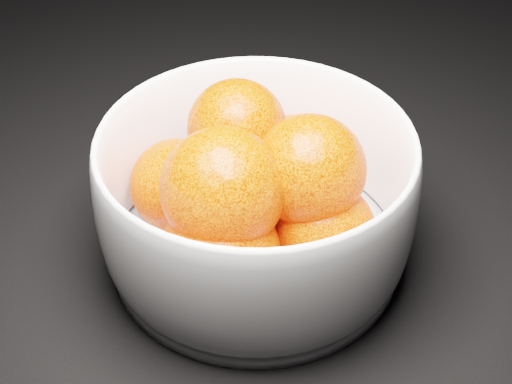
{
  "coord_description": "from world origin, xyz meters",
  "views": [
    {
      "loc": [
        -0.22,
        -0.45,
        0.38
      ],
      "look_at": [
        -0.25,
        -0.07,
        0.06
      ],
      "focal_mm": 50.0,
      "sensor_mm": 36.0,
      "label": 1
    }
  ],
  "objects": [
    {
      "name": "bowl",
      "position": [
        -0.25,
        -0.07,
        0.05
      ],
      "size": [
        0.22,
        0.22,
        0.11
      ],
      "rotation": [
        0.0,
        0.0,
        0.08
      ],
      "color": "white",
      "rests_on": "ground"
    },
    {
      "name": "orange_pile",
      "position": [
        -0.25,
        -0.08,
        0.07
      ],
      "size": [
        0.18,
        0.18,
        0.12
      ],
      "color": "#FF3D0C",
      "rests_on": "bowl"
    }
  ]
}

